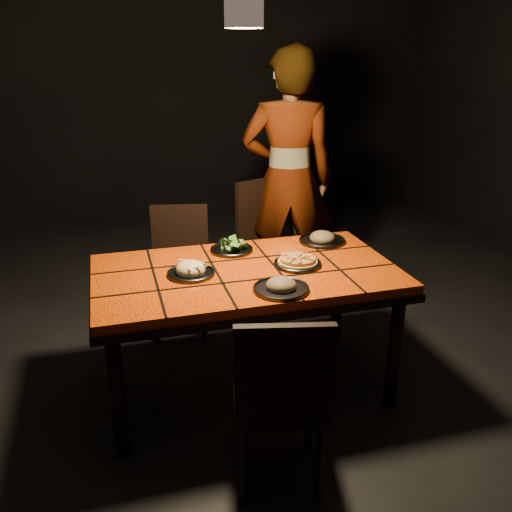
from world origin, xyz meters
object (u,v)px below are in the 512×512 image
object	(u,v)px
chair_far_left	(180,261)
chair_far_right	(269,235)
plate_pizza	(298,262)
chair_near	(281,394)
plate_pasta	(191,271)
dining_table	(246,283)
diner	(288,180)

from	to	relation	value
chair_far_left	chair_far_right	bearing A→B (deg)	27.47
chair_far_left	plate_pizza	bearing A→B (deg)	-48.21
chair_near	plate_pasta	distance (m)	0.87
chair_far_left	chair_far_right	world-z (taller)	chair_far_right
dining_table	chair_far_left	distance (m)	0.93
chair_far_right	plate_pasta	bearing A→B (deg)	-147.17
chair_far_left	chair_far_right	distance (m)	0.73
chair_far_left	chair_near	bearing A→B (deg)	-72.10
dining_table	plate_pasta	world-z (taller)	plate_pasta
dining_table	plate_pizza	xyz separation A→B (m)	(0.29, -0.02, 0.10)
chair_near	chair_far_right	xyz separation A→B (m)	(0.52, 1.86, 0.05)
plate_pasta	chair_far_left	bearing A→B (deg)	86.09
plate_pizza	chair_near	bearing A→B (deg)	-114.17
diner	plate_pizza	xyz separation A→B (m)	(-0.34, -1.17, -0.18)
plate_pizza	plate_pasta	xyz separation A→B (m)	(-0.58, 0.02, 0.00)
plate_pizza	diner	bearing A→B (deg)	73.57
chair_far_left	plate_pasta	distance (m)	0.92
dining_table	plate_pasta	xyz separation A→B (m)	(-0.29, 0.00, 0.10)
dining_table	plate_pizza	bearing A→B (deg)	-4.09
chair_far_right	dining_table	bearing A→B (deg)	-135.22
dining_table	diner	xyz separation A→B (m)	(0.63, 1.14, 0.28)
plate_pizza	chair_far_right	bearing A→B (deg)	80.82
chair_near	plate_pizza	distance (m)	0.88
chair_far_right	plate_pizza	world-z (taller)	chair_far_right
dining_table	chair_far_right	distance (m)	1.18
dining_table	chair_near	distance (m)	0.80
dining_table	diner	world-z (taller)	diner
diner	chair_far_right	bearing A→B (deg)	36.52
plate_pizza	plate_pasta	distance (m)	0.58
chair_far_right	plate_pasta	xyz separation A→B (m)	(-0.76, -1.07, 0.22)
chair_far_right	plate_pizza	xyz separation A→B (m)	(-0.18, -1.10, 0.22)
plate_pasta	chair_far_right	bearing A→B (deg)	54.78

